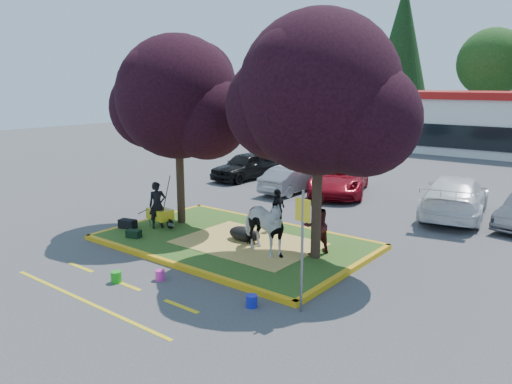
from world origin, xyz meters
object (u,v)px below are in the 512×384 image
Objects in this scene: bucket_blue at (252,301)px; car_black at (246,166)px; cow at (261,225)px; bucket_green at (116,277)px; handler at (157,205)px; wheelbarrow at (160,214)px; car_silver at (292,179)px; bucket_pink at (160,275)px; calf at (243,234)px; sign_post at (302,237)px.

car_black is (-9.91, 11.94, 0.58)m from bucket_blue.
car_black is at bearing 55.44° from cow.
bucket_green is (-1.86, -3.72, -0.86)m from cow.
handler reaches higher than wheelbarrow.
car_silver reaches higher than wheelbarrow.
car_silver reaches higher than bucket_pink.
calf is at bearing 81.33° from bucket_green.
bucket_pink is at bearing -56.75° from car_black.
wheelbarrow is 6.09× the size of bucket_pink.
bucket_blue is at bearing 4.43° from bucket_pink.
handler is 7.56m from sign_post.
car_black is at bearing 129.70° from bucket_blue.
bucket_pink is 14.07m from car_black.
cow reaches higher than bucket_blue.
wheelbarrow is at bearing 124.68° from bucket_green.
bucket_green is 12.05m from car_silver.
calf is at bearing 14.34° from wheelbarrow.
car_silver is at bearing 106.70° from bucket_pink.
bucket_blue is (6.21, -2.62, -0.81)m from handler.
sign_post reaches higher than bucket_pink.
car_black reaches higher than calf.
sign_post is 12.55m from car_silver.
cow is 0.48× the size of car_black.
handler is 0.42m from wheelbarrow.
wheelbarrow is at bearing 56.14° from handler.
car_silver is (3.75, -1.20, -0.10)m from car_black.
calf is 3.55m from bucket_pink.
car_black is (-7.04, 12.16, 0.58)m from bucket_pink.
calf is at bearing 131.93° from bucket_blue.
handler is (-3.23, -0.69, 0.57)m from calf.
handler reaches higher than bucket_pink.
calf is 11.07m from car_black.
bucket_green is at bearing 167.57° from cow.
bucket_blue is (1.78, -2.69, -0.87)m from cow.
cow is 3.62m from sign_post.
car_black is at bearing 138.75° from sign_post.
handler is at bearing 168.74° from sign_post.
sign_post is 0.74× the size of car_silver.
car_black is at bearing 117.12° from wheelbarrow.
bucket_green is at bearing -156.63° from sign_post.
calf is at bearing 149.91° from sign_post.
bucket_blue is 0.07× the size of car_black.
cow is at bearing -58.09° from handler.
handler reaches higher than car_black.
handler is 4.46m from bucket_pink.
cow is 9.18m from car_silver.
wheelbarrow is 9.83m from car_black.
bucket_blue is at bearing -28.74° from calf.
bucket_blue is (2.98, -3.32, -0.23)m from calf.
cow is 1.95× the size of calf.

